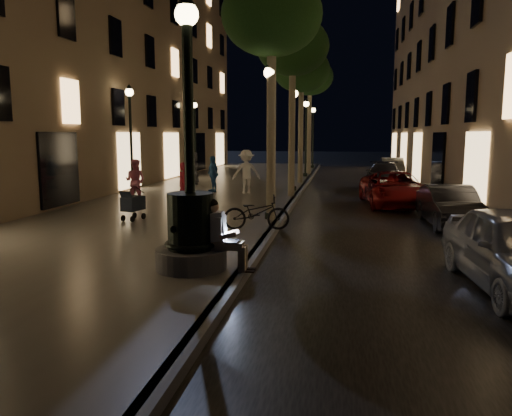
% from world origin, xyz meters
% --- Properties ---
extents(ground, '(120.00, 120.00, 0.00)m').
position_xyz_m(ground, '(0.00, 15.00, 0.00)').
color(ground, black).
rests_on(ground, ground).
extents(cobble_lane, '(6.00, 45.00, 0.02)m').
position_xyz_m(cobble_lane, '(3.00, 15.00, 0.01)').
color(cobble_lane, black).
rests_on(cobble_lane, ground).
extents(promenade, '(8.00, 45.00, 0.20)m').
position_xyz_m(promenade, '(-4.00, 15.00, 0.10)').
color(promenade, '#625F56').
rests_on(promenade, ground).
extents(curb_strip, '(0.25, 45.00, 0.20)m').
position_xyz_m(curb_strip, '(0.00, 15.00, 0.10)').
color(curb_strip, '#59595B').
rests_on(curb_strip, ground).
extents(building_left, '(8.00, 36.00, 15.00)m').
position_xyz_m(building_left, '(-12.00, 18.00, 7.50)').
color(building_left, '#856C53').
rests_on(building_left, ground).
extents(fountain_lamppost, '(1.40, 1.40, 5.21)m').
position_xyz_m(fountain_lamppost, '(-1.00, 2.00, 1.21)').
color(fountain_lamppost, '#59595B').
rests_on(fountain_lamppost, promenade).
extents(seated_man_laptop, '(1.03, 0.35, 1.40)m').
position_xyz_m(seated_man_laptop, '(-0.39, 2.00, 0.93)').
color(seated_man_laptop, '#9C8D6F').
rests_on(seated_man_laptop, promenade).
extents(tree_near, '(3.00, 3.00, 7.30)m').
position_xyz_m(tree_near, '(-0.25, 8.00, 6.24)').
color(tree_near, '#6B604C').
rests_on(tree_near, promenade).
extents(tree_second, '(3.00, 3.00, 7.40)m').
position_xyz_m(tree_second, '(-0.20, 14.00, 6.33)').
color(tree_second, '#6B604C').
rests_on(tree_second, promenade).
extents(tree_third, '(3.00, 3.00, 7.20)m').
position_xyz_m(tree_third, '(-0.30, 20.00, 6.14)').
color(tree_third, '#6B604C').
rests_on(tree_third, promenade).
extents(tree_far, '(3.00, 3.00, 7.50)m').
position_xyz_m(tree_far, '(-0.22, 26.00, 6.43)').
color(tree_far, '#6B604C').
rests_on(tree_far, promenade).
extents(lamp_curb_a, '(0.36, 0.36, 4.81)m').
position_xyz_m(lamp_curb_a, '(-0.30, 8.00, 3.24)').
color(lamp_curb_a, black).
rests_on(lamp_curb_a, promenade).
extents(lamp_curb_b, '(0.36, 0.36, 4.81)m').
position_xyz_m(lamp_curb_b, '(-0.30, 16.00, 3.24)').
color(lamp_curb_b, black).
rests_on(lamp_curb_b, promenade).
extents(lamp_curb_c, '(0.36, 0.36, 4.81)m').
position_xyz_m(lamp_curb_c, '(-0.30, 24.00, 3.24)').
color(lamp_curb_c, black).
rests_on(lamp_curb_c, promenade).
extents(lamp_curb_d, '(0.36, 0.36, 4.81)m').
position_xyz_m(lamp_curb_d, '(-0.30, 32.00, 3.24)').
color(lamp_curb_d, black).
rests_on(lamp_curb_d, promenade).
extents(lamp_left_b, '(0.36, 0.36, 4.81)m').
position_xyz_m(lamp_left_b, '(-7.40, 14.00, 3.24)').
color(lamp_left_b, black).
rests_on(lamp_left_b, promenade).
extents(lamp_left_c, '(0.36, 0.36, 4.81)m').
position_xyz_m(lamp_left_c, '(-7.40, 24.00, 3.24)').
color(lamp_left_c, black).
rests_on(lamp_left_c, promenade).
extents(stroller, '(0.58, 1.02, 1.03)m').
position_xyz_m(stroller, '(-4.39, 7.06, 0.71)').
color(stroller, black).
rests_on(stroller, promenade).
extents(car_second, '(1.50, 3.91, 1.27)m').
position_xyz_m(car_second, '(5.20, 8.69, 0.64)').
color(car_second, black).
rests_on(car_second, ground).
extents(car_third, '(2.71, 5.06, 1.35)m').
position_xyz_m(car_third, '(4.00, 13.00, 0.68)').
color(car_third, maroon).
rests_on(car_third, ground).
extents(car_rear, '(2.20, 4.66, 1.31)m').
position_xyz_m(car_rear, '(4.17, 20.32, 0.66)').
color(car_rear, '#2E2D32').
rests_on(car_rear, ground).
extents(car_fifth, '(1.52, 3.99, 1.30)m').
position_xyz_m(car_fifth, '(5.20, 26.26, 0.65)').
color(car_fifth, gray).
rests_on(car_fifth, ground).
extents(pedestrian_red, '(0.66, 0.71, 1.63)m').
position_xyz_m(pedestrian_red, '(-3.60, 9.83, 1.01)').
color(pedestrian_red, '#C4273B').
rests_on(pedestrian_red, promenade).
extents(pedestrian_pink, '(0.84, 0.67, 1.67)m').
position_xyz_m(pedestrian_pink, '(-5.95, 10.94, 1.03)').
color(pedestrian_pink, pink).
rests_on(pedestrian_pink, promenade).
extents(pedestrian_white, '(1.39, 1.02, 1.93)m').
position_xyz_m(pedestrian_white, '(-2.29, 14.68, 1.16)').
color(pedestrian_white, white).
rests_on(pedestrian_white, promenade).
extents(pedestrian_blue, '(0.93, 0.99, 1.64)m').
position_xyz_m(pedestrian_blue, '(-3.88, 14.88, 1.02)').
color(pedestrian_blue, '#26538B').
rests_on(pedestrian_blue, promenade).
extents(pedestrian_dark, '(0.76, 0.95, 1.69)m').
position_xyz_m(pedestrian_dark, '(-5.77, 18.15, 1.04)').
color(pedestrian_dark, '#38393E').
rests_on(pedestrian_dark, promenade).
extents(bicycle, '(1.91, 0.97, 0.96)m').
position_xyz_m(bicycle, '(-0.40, 6.19, 0.68)').
color(bicycle, black).
rests_on(bicycle, promenade).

